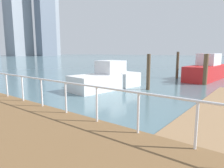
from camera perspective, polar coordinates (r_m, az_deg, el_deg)
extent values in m
plane|color=slate|center=(16.96, -25.76, -0.13)|extent=(300.00, 300.00, 0.00)
cube|color=#93704C|center=(9.61, 28.88, -6.29)|extent=(10.62, 2.00, 0.18)
cylinder|color=white|center=(4.65, 22.91, -10.82)|extent=(0.06, 0.06, 1.05)
cylinder|color=white|center=(5.15, 7.49, -8.22)|extent=(0.06, 0.06, 1.05)
cylinder|color=white|center=(5.95, -4.34, -5.79)|extent=(0.06, 0.06, 1.05)
cylinder|color=white|center=(6.95, -13.01, -3.83)|extent=(0.06, 0.06, 1.05)
cylinder|color=white|center=(8.07, -19.37, -2.34)|extent=(0.06, 0.06, 1.05)
cylinder|color=white|center=(9.27, -24.12, -1.19)|extent=(0.06, 0.06, 1.05)
cylinder|color=white|center=(10.52, -27.77, -0.31)|extent=(0.06, 0.06, 1.05)
cylinder|color=white|center=(5.84, -4.40, -0.81)|extent=(0.06, 25.33, 0.06)
cylinder|color=brown|center=(13.23, 10.32, 3.37)|extent=(0.24, 0.24, 2.33)
cylinder|color=brown|center=(16.55, 25.06, 3.77)|extent=(0.34, 0.34, 2.33)
cylinder|color=brown|center=(19.78, 18.13, 5.14)|extent=(0.24, 0.24, 2.48)
cube|color=red|center=(19.84, 25.26, 2.99)|extent=(6.68, 2.33, 1.29)
cube|color=white|center=(20.21, 25.85, 6.36)|extent=(2.54, 1.67, 1.04)
cube|color=white|center=(13.44, -1.65, 0.75)|extent=(5.28, 2.64, 1.01)
cube|color=white|center=(13.60, -0.45, 4.85)|extent=(1.76, 1.75, 0.88)
cube|color=slate|center=(140.13, -18.53, 18.82)|extent=(11.85, 6.73, 54.45)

